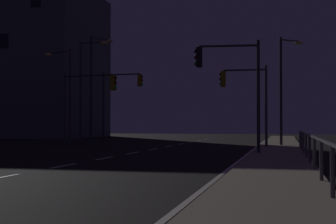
{
  "coord_description": "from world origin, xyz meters",
  "views": [
    {
      "loc": [
        7.56,
        -2.9,
        1.45
      ],
      "look_at": [
        -0.43,
        30.56,
        2.34
      ],
      "focal_mm": 52.42,
      "sensor_mm": 36.0,
      "label": 1
    }
  ],
  "objects_px": {
    "traffic_light_mid_left": "(88,94)",
    "street_lamp_median": "(65,86)",
    "traffic_light_near_right": "(245,90)",
    "traffic_light_far_center": "(120,93)",
    "street_lamp_mid_block": "(85,82)",
    "street_lamp_far_end": "(94,80)",
    "street_lamp_corner": "(284,80)",
    "traffic_light_overhead_east": "(231,74)"
  },
  "relations": [
    {
      "from": "traffic_light_mid_left",
      "to": "traffic_light_far_center",
      "type": "distance_m",
      "value": 7.73
    },
    {
      "from": "street_lamp_median",
      "to": "traffic_light_overhead_east",
      "type": "bearing_deg",
      "value": -33.84
    },
    {
      "from": "traffic_light_near_right",
      "to": "street_lamp_mid_block",
      "type": "xyz_separation_m",
      "value": [
        -11.89,
        3.49,
        1.03
      ]
    },
    {
      "from": "street_lamp_mid_block",
      "to": "street_lamp_far_end",
      "type": "height_order",
      "value": "street_lamp_far_end"
    },
    {
      "from": "traffic_light_overhead_east",
      "to": "traffic_light_near_right",
      "type": "height_order",
      "value": "traffic_light_overhead_east"
    },
    {
      "from": "street_lamp_corner",
      "to": "street_lamp_mid_block",
      "type": "distance_m",
      "value": 14.21
    },
    {
      "from": "traffic_light_overhead_east",
      "to": "traffic_light_mid_left",
      "type": "distance_m",
      "value": 11.6
    },
    {
      "from": "traffic_light_near_right",
      "to": "street_lamp_corner",
      "type": "relative_size",
      "value": 0.69
    },
    {
      "from": "traffic_light_overhead_east",
      "to": "street_lamp_corner",
      "type": "height_order",
      "value": "street_lamp_corner"
    },
    {
      "from": "traffic_light_overhead_east",
      "to": "street_lamp_median",
      "type": "relative_size",
      "value": 0.79
    },
    {
      "from": "traffic_light_overhead_east",
      "to": "traffic_light_near_right",
      "type": "bearing_deg",
      "value": 88.55
    },
    {
      "from": "street_lamp_far_end",
      "to": "traffic_light_mid_left",
      "type": "bearing_deg",
      "value": -72.29
    },
    {
      "from": "traffic_light_mid_left",
      "to": "street_lamp_median",
      "type": "xyz_separation_m",
      "value": [
        -2.59,
        2.17,
        0.69
      ]
    },
    {
      "from": "traffic_light_overhead_east",
      "to": "street_lamp_corner",
      "type": "bearing_deg",
      "value": 75.66
    },
    {
      "from": "street_lamp_mid_block",
      "to": "street_lamp_far_end",
      "type": "bearing_deg",
      "value": 75.09
    },
    {
      "from": "street_lamp_mid_block",
      "to": "street_lamp_far_end",
      "type": "xyz_separation_m",
      "value": [
        0.29,
        1.08,
        0.24
      ]
    },
    {
      "from": "traffic_light_near_right",
      "to": "street_lamp_median",
      "type": "height_order",
      "value": "street_lamp_median"
    },
    {
      "from": "traffic_light_far_center",
      "to": "street_lamp_corner",
      "type": "height_order",
      "value": "street_lamp_corner"
    },
    {
      "from": "street_lamp_corner",
      "to": "street_lamp_median",
      "type": "bearing_deg",
      "value": -174.66
    },
    {
      "from": "street_lamp_median",
      "to": "traffic_light_mid_left",
      "type": "bearing_deg",
      "value": -39.95
    },
    {
      "from": "street_lamp_corner",
      "to": "street_lamp_far_end",
      "type": "bearing_deg",
      "value": 173.98
    },
    {
      "from": "traffic_light_mid_left",
      "to": "street_lamp_far_end",
      "type": "bearing_deg",
      "value": 107.71
    },
    {
      "from": "traffic_light_overhead_east",
      "to": "street_lamp_median",
      "type": "bearing_deg",
      "value": 146.16
    },
    {
      "from": "traffic_light_far_center",
      "to": "street_lamp_corner",
      "type": "bearing_deg",
      "value": -17.87
    },
    {
      "from": "traffic_light_near_right",
      "to": "street_lamp_far_end",
      "type": "height_order",
      "value": "street_lamp_far_end"
    },
    {
      "from": "traffic_light_near_right",
      "to": "street_lamp_far_end",
      "type": "distance_m",
      "value": 12.53
    },
    {
      "from": "traffic_light_overhead_east",
      "to": "traffic_light_far_center",
      "type": "distance_m",
      "value": 17.27
    },
    {
      "from": "traffic_light_overhead_east",
      "to": "street_lamp_far_end",
      "type": "bearing_deg",
      "value": 135.62
    },
    {
      "from": "street_lamp_mid_block",
      "to": "traffic_light_overhead_east",
      "type": "bearing_deg",
      "value": -40.78
    },
    {
      "from": "traffic_light_far_center",
      "to": "street_lamp_mid_block",
      "type": "distance_m",
      "value": 4.03
    },
    {
      "from": "street_lamp_far_end",
      "to": "traffic_light_overhead_east",
      "type": "bearing_deg",
      "value": -44.38
    },
    {
      "from": "traffic_light_near_right",
      "to": "street_lamp_corner",
      "type": "height_order",
      "value": "street_lamp_corner"
    },
    {
      "from": "street_lamp_far_end",
      "to": "traffic_light_far_center",
      "type": "bearing_deg",
      "value": 67.45
    },
    {
      "from": "traffic_light_near_right",
      "to": "traffic_light_far_center",
      "type": "xyz_separation_m",
      "value": [
        -10.49,
        7.23,
        0.45
      ]
    },
    {
      "from": "traffic_light_overhead_east",
      "to": "traffic_light_far_center",
      "type": "height_order",
      "value": "traffic_light_far_center"
    },
    {
      "from": "traffic_light_mid_left",
      "to": "street_lamp_mid_block",
      "type": "relative_size",
      "value": 0.64
    },
    {
      "from": "street_lamp_mid_block",
      "to": "traffic_light_near_right",
      "type": "bearing_deg",
      "value": -16.36
    },
    {
      "from": "traffic_light_mid_left",
      "to": "traffic_light_near_right",
      "type": "distance_m",
      "value": 10.0
    },
    {
      "from": "street_lamp_mid_block",
      "to": "street_lamp_median",
      "type": "xyz_separation_m",
      "value": [
        -0.7,
        -1.78,
        -0.43
      ]
    },
    {
      "from": "traffic_light_near_right",
      "to": "street_lamp_corner",
      "type": "bearing_deg",
      "value": 53.23
    },
    {
      "from": "traffic_light_overhead_east",
      "to": "street_lamp_far_end",
      "type": "height_order",
      "value": "street_lamp_far_end"
    },
    {
      "from": "traffic_light_near_right",
      "to": "street_lamp_far_end",
      "type": "bearing_deg",
      "value": 158.5
    }
  ]
}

